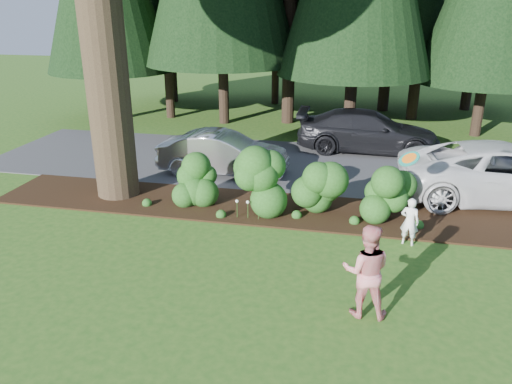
{
  "coord_description": "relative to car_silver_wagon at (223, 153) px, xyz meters",
  "views": [
    {
      "loc": [
        2.51,
        -9.71,
        5.6
      ],
      "look_at": [
        0.18,
        1.21,
        1.3
      ],
      "focal_mm": 35.0,
      "sensor_mm": 36.0,
      "label": 1
    }
  ],
  "objects": [
    {
      "name": "child",
      "position": [
        5.84,
        -4.15,
        -0.14
      ],
      "size": [
        0.5,
        0.39,
        1.21
      ],
      "primitive_type": "imported",
      "rotation": [
        0.0,
        0.0,
        2.88
      ],
      "color": "white",
      "rests_on": "ground"
    },
    {
      "name": "frisbee",
      "position": [
        5.69,
        -3.8,
        1.33
      ],
      "size": [
        0.54,
        0.49,
        0.4
      ],
      "color": "#198A74",
      "rests_on": "ground"
    },
    {
      "name": "car_white_suv",
      "position": [
        8.81,
        -0.63,
        0.13
      ],
      "size": [
        6.36,
        3.43,
        1.7
      ],
      "primitive_type": "imported",
      "rotation": [
        0.0,
        0.0,
        1.67
      ],
      "color": "silver",
      "rests_on": "driveway"
    },
    {
      "name": "lily_cluster",
      "position": [
        1.68,
        -3.55,
        -0.25
      ],
      "size": [
        0.69,
        0.09,
        0.57
      ],
      "color": "#214916",
      "rests_on": "ground"
    },
    {
      "name": "adult",
      "position": [
        4.8,
        -7.34,
        0.18
      ],
      "size": [
        0.92,
        0.73,
        1.85
      ],
      "primitive_type": "imported",
      "rotation": [
        0.0,
        0.0,
        3.17
      ],
      "color": "red",
      "rests_on": "ground"
    },
    {
      "name": "shrub_row",
      "position": [
        2.75,
        -2.81,
        0.06
      ],
      "size": [
        6.53,
        1.6,
        1.61
      ],
      "color": "#214916",
      "rests_on": "ground"
    },
    {
      "name": "mulch_bed",
      "position": [
        1.98,
        -2.7,
        -0.72
      ],
      "size": [
        16.0,
        2.5,
        0.05
      ],
      "primitive_type": "cube",
      "color": "black",
      "rests_on": "ground"
    },
    {
      "name": "car_silver_wagon",
      "position": [
        0.0,
        0.0,
        0.0
      ],
      "size": [
        4.37,
        1.58,
        1.43
      ],
      "primitive_type": "imported",
      "rotation": [
        0.0,
        0.0,
        1.56
      ],
      "color": "#B7B7BC",
      "rests_on": "driveway"
    },
    {
      "name": "ground",
      "position": [
        1.98,
        -5.95,
        -0.75
      ],
      "size": [
        80.0,
        80.0,
        0.0
      ],
      "primitive_type": "plane",
      "color": "#265418",
      "rests_on": "ground"
    },
    {
      "name": "car_dark_suv",
      "position": [
        4.79,
        3.85,
        0.08
      ],
      "size": [
        5.5,
        2.3,
        1.59
      ],
      "primitive_type": "imported",
      "rotation": [
        0.0,
        0.0,
        1.58
      ],
      "color": "black",
      "rests_on": "driveway"
    },
    {
      "name": "driveway",
      "position": [
        1.98,
        1.55,
        -0.73
      ],
      "size": [
        22.0,
        6.0,
        0.03
      ],
      "primitive_type": "cube",
      "color": "#38383A",
      "rests_on": "ground"
    }
  ]
}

